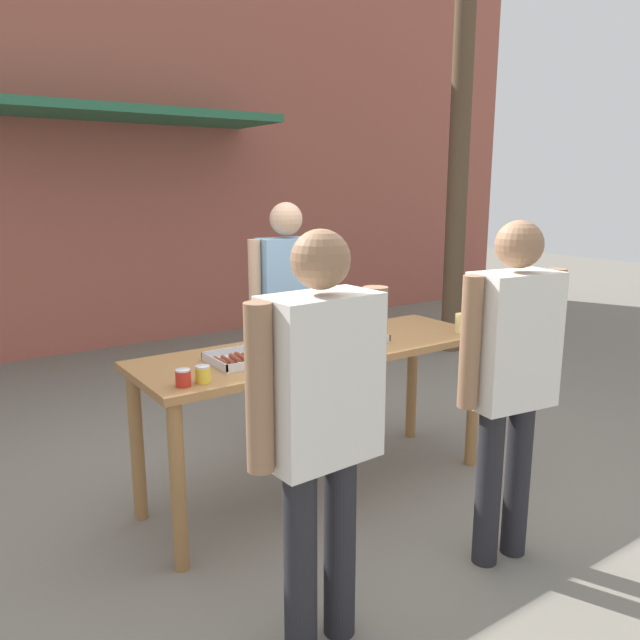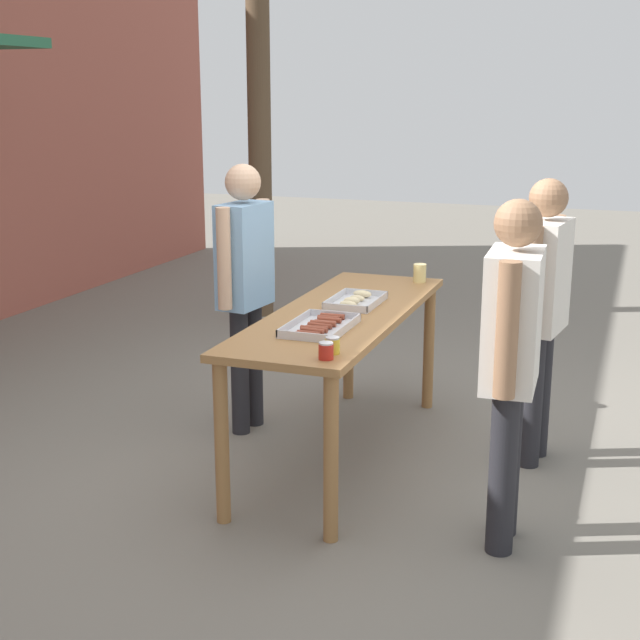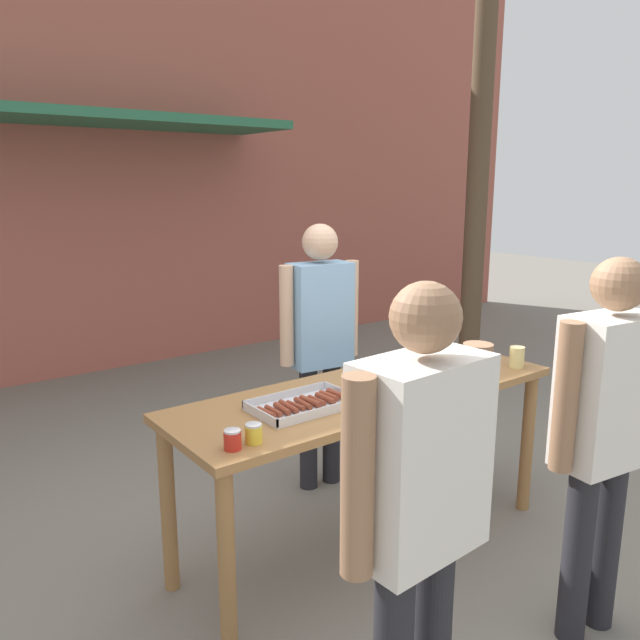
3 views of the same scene
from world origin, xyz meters
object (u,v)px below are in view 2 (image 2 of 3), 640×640
food_tray_buns (356,301)px  condiment_jar_ketchup (332,345)px  person_customer_holding_hotdog (511,347)px  utility_pole (257,3)px  beer_cup (420,273)px  person_server_behind_table (245,273)px  person_customer_with_cup (542,297)px  condiment_jar_mustard (326,351)px  food_tray_sausages (320,327)px

food_tray_buns → condiment_jar_ketchup: (-0.98, -0.20, 0.02)m
food_tray_buns → person_customer_holding_hotdog: bearing=-131.4°
condiment_jar_ketchup → utility_pole: (3.74, 2.00, 1.88)m
beer_cup → person_server_behind_table: 1.13m
condiment_jar_ketchup → person_customer_with_cup: 1.38m
person_customer_with_cup → food_tray_buns: bearing=-74.2°
person_customer_with_cup → condiment_jar_ketchup: bearing=-28.2°
person_customer_holding_hotdog → utility_pole: size_ratio=0.30×
condiment_jar_mustard → person_customer_with_cup: 1.46m
food_tray_buns → person_server_behind_table: (0.03, 0.70, 0.11)m
condiment_jar_mustard → condiment_jar_ketchup: 0.10m
food_tray_sausages → person_customer_holding_hotdog: 1.04m
condiment_jar_ketchup → utility_pole: utility_pole is taller
condiment_jar_mustard → utility_pole: bearing=27.6°
condiment_jar_mustard → beer_cup: size_ratio=0.67×
condiment_jar_ketchup → food_tray_sausages: bearing=27.6°
beer_cup → person_customer_with_cup: 1.01m
food_tray_buns → beer_cup: size_ratio=3.51×
person_customer_holding_hotdog → utility_pole: (3.65, 2.80, 1.83)m
food_tray_sausages → person_customer_with_cup: size_ratio=0.30×
beer_cup → person_customer_with_cup: person_customer_with_cup is taller
condiment_jar_ketchup → person_customer_holding_hotdog: bearing=-83.3°
person_customer_with_cup → utility_pole: (2.62, 2.82, 1.82)m
person_server_behind_table → utility_pole: bearing=28.5°
condiment_jar_mustard → person_server_behind_table: person_server_behind_table is taller
utility_pole → person_server_behind_table: bearing=-158.1°
condiment_jar_ketchup → person_customer_with_cup: bearing=-36.3°
food_tray_sausages → utility_pole: bearing=28.2°
food_tray_buns → person_customer_with_cup: bearing=-82.4°
food_tray_sausages → person_server_behind_table: bearing=48.3°
person_server_behind_table → utility_pole: size_ratio=0.30×
person_customer_with_cup → person_server_behind_table: bearing=-78.4°
food_tray_sausages → person_server_behind_table: size_ratio=0.29×
food_tray_sausages → beer_cup: beer_cup is taller
condiment_jar_ketchup → beer_cup: beer_cup is taller
beer_cup → person_customer_holding_hotdog: bearing=-153.3°
food_tray_buns → condiment_jar_ketchup: condiment_jar_ketchup is taller
person_customer_holding_hotdog → condiment_jar_mustard: bearing=-79.4°
food_tray_buns → condiment_jar_mustard: size_ratio=5.21×
beer_cup → food_tray_buns: bearing=164.5°
condiment_jar_mustard → person_customer_with_cup: bearing=-34.0°
food_tray_buns → food_tray_sausages: bearing=-179.8°
condiment_jar_mustard → condiment_jar_ketchup: size_ratio=1.00×
person_server_behind_table → person_customer_with_cup: bearing=-79.9°
food_tray_sausages → condiment_jar_mustard: size_ratio=5.97×
beer_cup → person_server_behind_table: bearing=127.1°
person_customer_with_cup → utility_pole: utility_pole is taller
condiment_jar_ketchup → utility_pole: 4.64m
beer_cup → food_tray_sausages: bearing=171.5°
condiment_jar_ketchup → person_customer_holding_hotdog: (0.09, -0.80, 0.05)m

